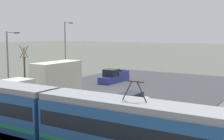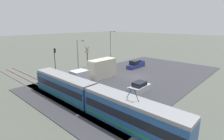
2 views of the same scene
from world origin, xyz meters
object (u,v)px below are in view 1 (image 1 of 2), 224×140
Objects in this scene: light_rail_tram at (50,114)px; box_truck at (48,82)px; street_lamp_near_crossing at (9,56)px; pickup_truck at (114,77)px; no_parking_sign at (67,69)px; sedan_car_0 at (131,103)px; street_lamp_mid_block at (66,45)px; street_tree at (24,66)px.

light_rail_tram is 2.47× the size of box_truck.
light_rail_tram is 3.49× the size of street_lamp_near_crossing.
pickup_truck is 0.76× the size of street_lamp_near_crossing.
sedan_car_0 is at bearing 144.76° from no_parking_sign.
street_lamp_mid_block reaches higher than pickup_truck.
box_truck is at bearing -45.83° from light_rail_tram.
street_lamp_mid_block reaches higher than box_truck.
sedan_car_0 is 0.49× the size of street_lamp_mid_block.
street_lamp_mid_block reaches higher than sedan_car_0.
box_truck is at bearing 0.49° from sedan_car_0.
light_rail_tram is 9.22m from sedan_car_0.
pickup_truck is at bearing -52.82° from sedan_car_0.
street_lamp_near_crossing reaches higher than no_parking_sign.
box_truck is 9.92m from sedan_car_0.
pickup_truck is 0.63× the size of street_lamp_mid_block.
street_tree is 7.68m from no_parking_sign.
pickup_truck is at bearing -91.51° from box_truck.
street_tree reaches higher than box_truck.
pickup_truck is at bearing 170.01° from street_lamp_mid_block.
light_rail_tram is at bearing 127.82° from no_parking_sign.
street_lamp_near_crossing reaches higher than sedan_car_0.
street_lamp_mid_block is at bearing -55.98° from box_truck.
light_rail_tram is 27.71m from no_parking_sign.
street_lamp_mid_block reaches higher than light_rail_tram.
pickup_truck is 1.28× the size of sedan_car_0.
street_lamp_near_crossing is at bearing -32.34° from light_rail_tram.
street_lamp_near_crossing reaches higher than light_rail_tram.
pickup_truck is 15.77m from sedan_car_0.
sedan_car_0 is 22.16m from no_parking_sign.
street_lamp_near_crossing is 3.24× the size of no_parking_sign.
pickup_truck is 2.47× the size of no_parking_sign.
street_tree is (9.41, -5.35, 0.60)m from box_truck.
street_lamp_mid_block is (9.74, -14.42, 3.17)m from box_truck.
pickup_truck is at bearing -143.16° from street_tree.
street_lamp_near_crossing is (17.40, -1.21, 3.43)m from sedan_car_0.
sedan_car_0 is (-9.87, -0.08, -1.07)m from box_truck.
box_truck reaches higher than sedan_car_0.
pickup_truck is at bearing 178.58° from no_parking_sign.
sedan_car_0 is at bearing 164.71° from street_tree.
box_truck is at bearing 122.59° from no_parking_sign.
street_lamp_mid_block is (2.20, -13.13, 0.81)m from street_lamp_near_crossing.
no_parking_sign is (16.99, -21.89, -0.28)m from light_rail_tram.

